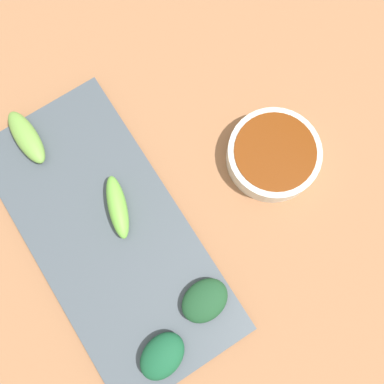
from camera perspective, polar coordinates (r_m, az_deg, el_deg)
tabletop at (r=0.58m, az=-3.66°, el=-4.67°), size 2.10×2.10×0.02m
sauce_bowl at (r=0.58m, az=10.63°, el=4.76°), size 0.12×0.12×0.03m
serving_plate at (r=0.58m, az=-10.78°, el=-5.53°), size 0.19×0.40×0.01m
broccoli_leafy_0 at (r=0.55m, az=-3.91°, el=-20.62°), size 0.07×0.06×0.03m
broccoli_leafy_1 at (r=0.55m, az=1.67°, el=-14.01°), size 0.07×0.05×0.02m
broccoli_stalk_2 at (r=0.62m, az=-20.83°, el=6.71°), size 0.03×0.08×0.02m
broccoli_stalk_3 at (r=0.56m, az=-9.72°, el=-1.94°), size 0.05×0.09×0.03m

